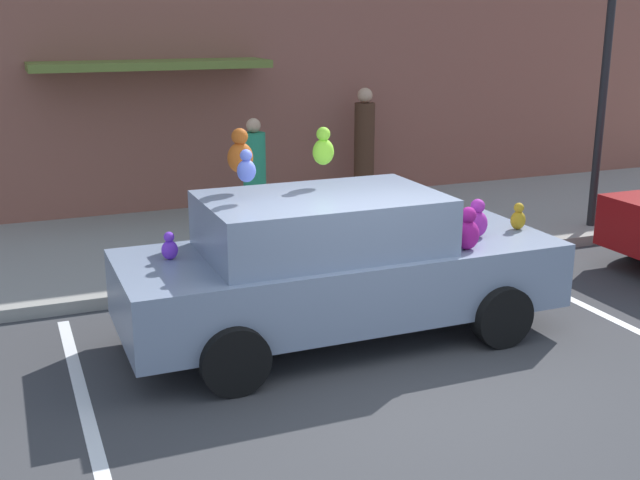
{
  "coord_description": "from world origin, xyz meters",
  "views": [
    {
      "loc": [
        -3.15,
        -5.81,
        3.25
      ],
      "look_at": [
        -0.01,
        1.86,
        0.9
      ],
      "focal_mm": 44.21,
      "sensor_mm": 36.0,
      "label": 1
    }
  ],
  "objects_px": {
    "teddy_bear_on_sidewalk": "(381,226)",
    "pedestrian_walking_past": "(255,178)",
    "street_lamp_post": "(605,78)",
    "pedestrian_near_shopfront": "(364,148)",
    "plush_covered_car": "(337,265)"
  },
  "relations": [
    {
      "from": "plush_covered_car",
      "to": "pedestrian_near_shopfront",
      "type": "relative_size",
      "value": 2.34
    },
    {
      "from": "teddy_bear_on_sidewalk",
      "to": "street_lamp_post",
      "type": "height_order",
      "value": "street_lamp_post"
    },
    {
      "from": "plush_covered_car",
      "to": "pedestrian_walking_past",
      "type": "distance_m",
      "value": 4.05
    },
    {
      "from": "teddy_bear_on_sidewalk",
      "to": "pedestrian_near_shopfront",
      "type": "xyz_separation_m",
      "value": [
        1.02,
        2.74,
        0.62
      ]
    },
    {
      "from": "teddy_bear_on_sidewalk",
      "to": "street_lamp_post",
      "type": "xyz_separation_m",
      "value": [
        3.52,
        -0.2,
        1.94
      ]
    },
    {
      "from": "pedestrian_near_shopfront",
      "to": "pedestrian_walking_past",
      "type": "height_order",
      "value": "pedestrian_near_shopfront"
    },
    {
      "from": "street_lamp_post",
      "to": "pedestrian_near_shopfront",
      "type": "xyz_separation_m",
      "value": [
        -2.49,
        2.94,
        -1.32
      ]
    },
    {
      "from": "plush_covered_car",
      "to": "street_lamp_post",
      "type": "distance_m",
      "value": 5.93
    },
    {
      "from": "plush_covered_car",
      "to": "teddy_bear_on_sidewalk",
      "type": "relative_size",
      "value": 7.11
    },
    {
      "from": "teddy_bear_on_sidewalk",
      "to": "pedestrian_walking_past",
      "type": "distance_m",
      "value": 2.13
    },
    {
      "from": "plush_covered_car",
      "to": "street_lamp_post",
      "type": "height_order",
      "value": "street_lamp_post"
    },
    {
      "from": "teddy_bear_on_sidewalk",
      "to": "pedestrian_near_shopfront",
      "type": "height_order",
      "value": "pedestrian_near_shopfront"
    },
    {
      "from": "pedestrian_near_shopfront",
      "to": "street_lamp_post",
      "type": "bearing_deg",
      "value": -49.66
    },
    {
      "from": "plush_covered_car",
      "to": "teddy_bear_on_sidewalk",
      "type": "distance_m",
      "value": 3.01
    },
    {
      "from": "teddy_bear_on_sidewalk",
      "to": "pedestrian_walking_past",
      "type": "bearing_deg",
      "value": 129.91
    }
  ]
}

